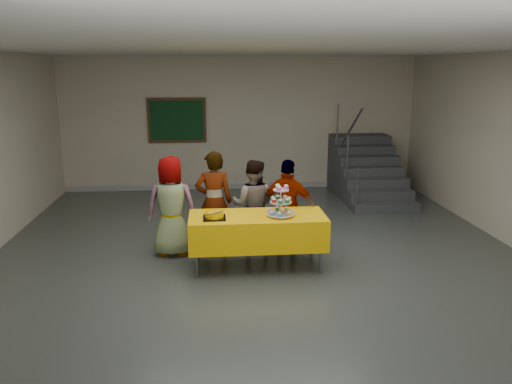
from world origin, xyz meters
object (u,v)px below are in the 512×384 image
bear_cake (214,214)px  schoolchild_d (288,207)px  noticeboard (177,120)px  cupcake_stand (281,204)px  schoolchild_b (214,202)px  schoolchild_c (253,205)px  staircase (365,173)px  bake_table (257,230)px  schoolchild_a (171,206)px

bear_cake → schoolchild_d: 1.28m
schoolchild_d → noticeboard: (-1.88, 4.23, 0.88)m
cupcake_stand → schoolchild_b: 1.23m
schoolchild_c → schoolchild_b: bearing=20.2°
staircase → bake_table: bearing=-125.1°
bear_cake → schoolchild_b: (0.00, 0.84, -0.05)m
bake_table → bear_cake: size_ratio=5.25×
cupcake_stand → schoolchild_c: size_ratio=0.32×
bake_table → schoolchild_a: (-1.22, 0.63, 0.20)m
schoolchild_b → staircase: (3.34, 3.19, -0.29)m
cupcake_stand → noticeboard: (-1.68, 4.84, 0.66)m
schoolchild_a → schoolchild_c: schoolchild_a is taller
bake_table → schoolchild_b: size_ratio=1.21×
cupcake_stand → noticeboard: 5.16m
schoolchild_c → noticeboard: bearing=-56.4°
schoolchild_b → schoolchild_d: (1.10, -0.20, -0.06)m
cupcake_stand → schoolchild_d: 0.68m
bear_cake → staircase: bearing=50.3°
bake_table → schoolchild_d: 0.76m
cupcake_stand → schoolchild_b: size_ratio=0.29×
bake_table → cupcake_stand: bearing=-13.1°
staircase → noticeboard: 4.35m
bear_cake → schoolchild_c: bearing=56.3°
cupcake_stand → schoolchild_d: schoolchild_d is taller
schoolchild_c → noticeboard: noticeboard is taller
schoolchild_b → schoolchild_c: bearing=-175.1°
cupcake_stand → bear_cake: (-0.91, -0.02, -0.11)m
schoolchild_c → noticeboard: 4.29m
schoolchild_a → schoolchild_c: 1.24m
cupcake_stand → schoolchild_a: (-1.53, 0.71, -0.19)m
cupcake_stand → bear_cake: 0.91m
bear_cake → noticeboard: 4.98m
bear_cake → schoolchild_c: schoolchild_c is taller
noticeboard → schoolchild_d: bearing=-66.0°
bake_table → staircase: size_ratio=0.78×
bear_cake → cupcake_stand: bearing=1.5°
staircase → schoolchild_c: bearing=-131.3°
schoolchild_c → staircase: 4.17m
bear_cake → schoolchild_a: (-0.63, 0.73, -0.08)m
cupcake_stand → schoolchild_d: bearing=72.1°
bear_cake → noticeboard: noticeboard is taller
schoolchild_d → schoolchild_b: bearing=11.5°
staircase → noticeboard: bearing=168.5°
cupcake_stand → noticeboard: bearing=109.2°
schoolchild_b → noticeboard: noticeboard is taller
cupcake_stand → staircase: staircase is taller
bake_table → bear_cake: 0.66m
cupcake_stand → schoolchild_b: schoolchild_b is taller
schoolchild_a → schoolchild_b: schoolchild_b is taller
schoolchild_c → schoolchild_d: bearing=167.2°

